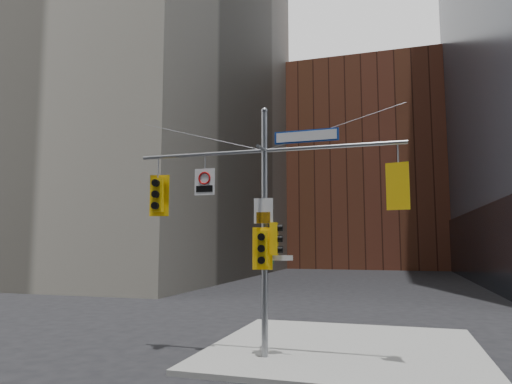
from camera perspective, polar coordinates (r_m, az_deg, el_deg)
The scene contains 13 objects.
ground at distance 11.71m, azimuth -1.77°, elevation -22.79°, with size 160.00×160.00×0.00m, color black.
sidewalk_corner at distance 15.08m, azimuth 11.07°, elevation -18.66°, with size 8.00×8.00×0.15m, color gray.
brick_midrise at distance 69.57m, azimuth 13.77°, elevation 2.62°, with size 26.00×20.00×28.00m, color brown.
signal_assembly at distance 13.19m, azimuth 1.07°, elevation -1.57°, with size 8.00×0.80×7.30m.
traffic_light_west_arm at distance 14.57m, azimuth -12.20°, elevation -0.37°, with size 0.62×0.55×1.31m.
traffic_light_east_arm at distance 12.73m, azimuth 17.45°, elevation 0.64°, with size 0.59×0.54×1.26m.
traffic_light_pole_side at distance 13.07m, azimuth 2.44°, elevation -5.86°, with size 0.38×0.33×0.93m.
traffic_light_pole_front at distance 12.88m, azimuth 0.75°, elevation -7.07°, with size 0.57×0.50×1.19m.
street_sign_blade at distance 13.21m, azimuth 6.28°, elevation 6.96°, with size 1.87×0.09×0.36m.
regulatory_sign_arm at distance 13.88m, azimuth -6.45°, elevation 1.39°, with size 0.65×0.07×0.81m.
regulatory_sign_pole at distance 13.06m, azimuth 0.93°, elevation -2.45°, with size 0.55×0.08×0.72m.
street_blade_ew at distance 13.04m, azimuth 3.01°, elevation -8.22°, with size 0.74×0.05×0.15m.
street_blade_ns at distance 13.59m, azimuth 1.62°, elevation -8.77°, with size 0.11×0.66×0.13m.
Camera 1 is at (3.59, -10.65, 3.30)m, focal length 32.00 mm.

